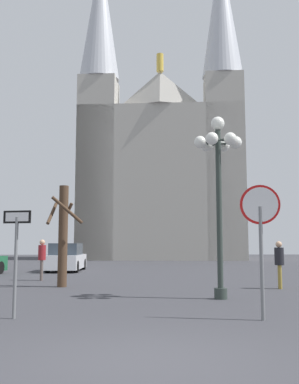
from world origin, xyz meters
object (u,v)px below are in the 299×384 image
(stop_sign, at_px, (261,224))
(one_way_arrow_sign, at_px, (16,249))
(pedestrian_standing, at_px, (279,260))
(pedestrian_walking, at_px, (42,256))
(cathedral, at_px, (162,163))
(bare_tree, at_px, (63,233))
(street_lamp, at_px, (218,168))
(parked_car_near_white, at_px, (66,258))

(stop_sign, distance_m, one_way_arrow_sign, 5.09)
(pedestrian_standing, bearing_deg, pedestrian_walking, 156.44)
(pedestrian_walking, bearing_deg, cathedral, 75.53)
(cathedral, distance_m, bare_tree, 31.24)
(stop_sign, distance_m, street_lamp, 3.92)
(bare_tree, distance_m, pedestrian_walking, 3.30)
(parked_car_near_white, distance_m, pedestrian_standing, 13.63)
(one_way_arrow_sign, distance_m, pedestrian_walking, 9.84)
(one_way_arrow_sign, bearing_deg, bare_tree, 90.68)
(street_lamp, xyz_separation_m, parked_car_near_white, (-6.18, 13.19, -2.97))
(cathedral, distance_m, street_lamp, 33.98)
(cathedral, xyz_separation_m, street_lamp, (-0.63, -33.38, -6.32))
(one_way_arrow_sign, bearing_deg, street_lamp, 32.41)
(stop_sign, relative_size, street_lamp, 0.53)
(cathedral, relative_size, street_lamp, 6.33)
(bare_tree, height_order, pedestrian_walking, bare_tree)
(one_way_arrow_sign, height_order, bare_tree, bare_tree)
(cathedral, xyz_separation_m, bare_tree, (-5.60, -29.65, -8.11))
(stop_sign, bearing_deg, one_way_arrow_sign, 175.51)
(parked_car_near_white, distance_m, pedestrian_walking, 6.56)
(street_lamp, bearing_deg, one_way_arrow_sign, -147.59)
(pedestrian_walking, relative_size, pedestrian_standing, 1.06)
(pedestrian_standing, bearing_deg, one_way_arrow_sign, -141.94)
(stop_sign, relative_size, one_way_arrow_sign, 1.23)
(street_lamp, height_order, parked_car_near_white, street_lamp)
(stop_sign, height_order, one_way_arrow_sign, stop_sign)
(one_way_arrow_sign, relative_size, parked_car_near_white, 0.50)
(one_way_arrow_sign, relative_size, bare_tree, 0.61)
(pedestrian_standing, bearing_deg, stop_sign, -111.34)
(cathedral, bearing_deg, parked_car_near_white, -108.64)
(parked_car_near_white, bearing_deg, stop_sign, -69.20)
(stop_sign, height_order, bare_tree, bare_tree)
(street_lamp, distance_m, parked_car_near_white, 14.86)
(stop_sign, bearing_deg, pedestrian_walking, 122.39)
(cathedral, distance_m, stop_sign, 37.76)
(street_lamp, xyz_separation_m, pedestrian_standing, (2.60, 2.76, -2.72))
(parked_car_near_white, bearing_deg, bare_tree, -82.71)
(stop_sign, height_order, parked_car_near_white, stop_sign)
(street_lamp, relative_size, bare_tree, 1.43)
(street_lamp, height_order, bare_tree, street_lamp)
(one_way_arrow_sign, relative_size, street_lamp, 0.43)
(cathedral, relative_size, bare_tree, 9.06)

